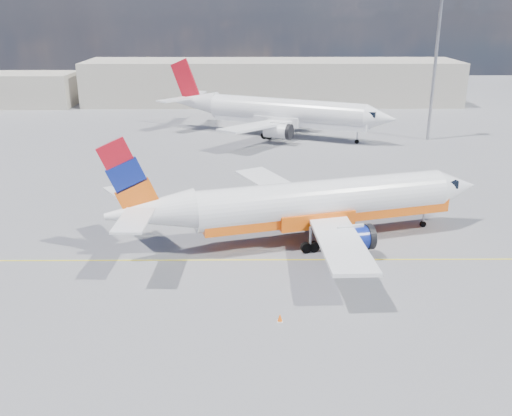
{
  "coord_description": "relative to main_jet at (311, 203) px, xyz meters",
  "views": [
    {
      "loc": [
        1.17,
        -35.46,
        17.81
      ],
      "look_at": [
        1.47,
        4.65,
        3.5
      ],
      "focal_mm": 40.0,
      "sensor_mm": 36.0,
      "label": 1
    }
  ],
  "objects": [
    {
      "name": "ground",
      "position": [
        -5.83,
        -6.73,
        -3.14
      ],
      "size": [
        240.0,
        240.0,
        0.0
      ],
      "primitive_type": "plane",
      "color": "slate",
      "rests_on": "ground"
    },
    {
      "name": "taxi_line",
      "position": [
        -5.83,
        -3.73,
        -3.13
      ],
      "size": [
        70.0,
        0.15,
        0.01
      ],
      "primitive_type": "cube",
      "color": "yellow",
      "rests_on": "ground"
    },
    {
      "name": "terminal_main",
      "position": [
        -0.83,
        68.27,
        0.86
      ],
      "size": [
        70.0,
        14.0,
        8.0
      ],
      "primitive_type": "cube",
      "color": "#BEB5A4",
      "rests_on": "ground"
    },
    {
      "name": "terminal_annex",
      "position": [
        -50.83,
        65.27,
        -0.14
      ],
      "size": [
        26.0,
        10.0,
        6.0
      ],
      "primitive_type": "cube",
      "color": "#BEB5A4",
      "rests_on": "ground"
    },
    {
      "name": "main_jet",
      "position": [
        0.0,
        0.0,
        0.0
      ],
      "size": [
        31.11,
        23.72,
        9.41
      ],
      "rotation": [
        0.0,
        0.0,
        0.28
      ],
      "color": "white",
      "rests_on": "ground"
    },
    {
      "name": "second_jet",
      "position": [
        -0.66,
        38.48,
        0.33
      ],
      "size": [
        33.61,
        25.28,
        10.39
      ],
      "rotation": [
        0.0,
        0.0,
        -0.43
      ],
      "color": "white",
      "rests_on": "ground"
    },
    {
      "name": "traffic_cone",
      "position": [
        -3.0,
        -12.44,
        -2.89
      ],
      "size": [
        0.36,
        0.36,
        0.51
      ],
      "color": "white",
      "rests_on": "ground"
    },
    {
      "name": "floodlight_mast",
      "position": [
        20.05,
        36.26,
        9.03
      ],
      "size": [
        1.48,
        1.48,
        20.3
      ],
      "color": "#9999A1",
      "rests_on": "ground"
    }
  ]
}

